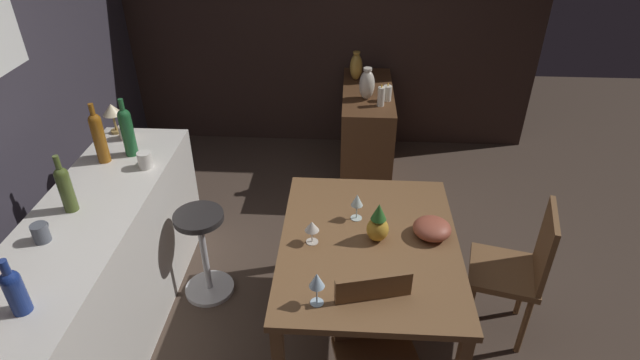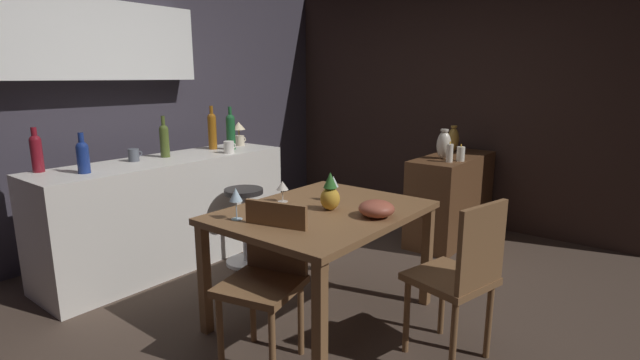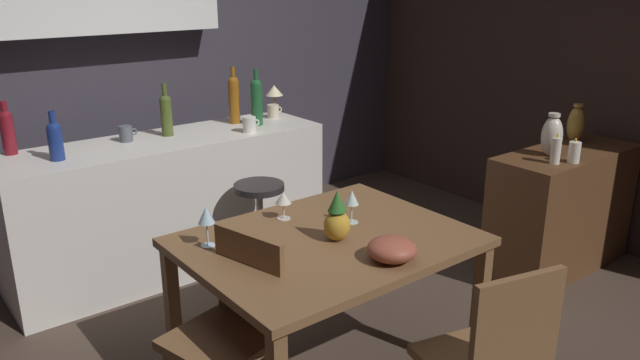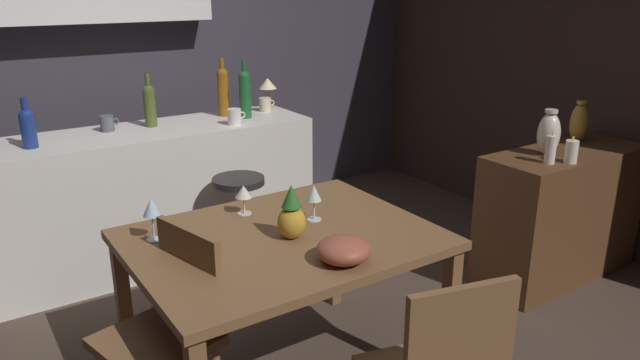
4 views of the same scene
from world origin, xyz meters
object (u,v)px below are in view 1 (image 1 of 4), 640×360
fruit_bowl (432,229)px  cup_white (145,160)px  cup_cream (126,132)px  vase_brass (356,67)px  wine_bottle_cobalt (14,289)px  counter_lamp (112,111)px  wine_bottle_amber (99,136)px  chair_by_doorway (518,268)px  pillar_candle_tall (381,97)px  vase_ceramic_ivory (367,84)px  pillar_candle_short (387,93)px  pineapple_centerpiece (378,225)px  wine_bottle_olive (65,187)px  wine_glass_right (312,227)px  chair_near_window (376,350)px  dining_table (369,252)px  wine_glass_center (357,201)px  bar_stool (204,252)px  cup_slate (41,233)px  wine_bottle_green (127,130)px  wine_glass_left (317,281)px  sideboard_cabinet (366,132)px

fruit_bowl → cup_white: (0.39, 1.76, 0.16)m
cup_cream → vase_brass: (1.39, -1.59, -0.00)m
wine_bottle_cobalt → counter_lamp: size_ratio=1.30×
wine_bottle_amber → chair_by_doorway: bearing=-99.5°
pillar_candle_tall → vase_ceramic_ivory: bearing=41.2°
pillar_candle_short → counter_lamp: bearing=113.6°
pineapple_centerpiece → wine_bottle_olive: size_ratio=0.70×
fruit_bowl → chair_by_doorway: bearing=-88.6°
wine_bottle_olive → cup_white: (0.47, -0.26, -0.10)m
wine_glass_right → wine_bottle_olive: bearing=89.6°
chair_near_window → wine_bottle_amber: (1.06, 1.73, 0.59)m
dining_table → wine_bottle_cobalt: bearing=116.2°
cup_cream → pillar_candle_tall: (0.83, -1.80, -0.05)m
dining_table → vase_brass: bearing=2.1°
cup_white → counter_lamp: counter_lamp is taller
wine_bottle_olive → cup_cream: 0.85m
wine_glass_center → pineapple_centerpiece: (-0.19, -0.12, -0.02)m
bar_stool → cup_slate: size_ratio=5.56×
bar_stool → vase_brass: vase_brass is taller
pineapple_centerpiece → wine_bottle_green: size_ratio=0.62×
bar_stool → pineapple_centerpiece: 1.25m
wine_glass_left → fruit_bowl: wine_glass_left is taller
wine_glass_left → wine_bottle_amber: 1.76m
chair_near_window → wine_bottle_cobalt: 1.66m
bar_stool → cup_white: size_ratio=5.24×
sideboard_cabinet → vase_brass: (0.24, 0.11, 0.54)m
wine_bottle_amber → vase_brass: wine_bottle_amber is taller
wine_bottle_cobalt → counter_lamp: 1.68m
dining_table → pillar_candle_tall: (1.66, -0.12, 0.24)m
wine_glass_right → wine_bottle_amber: bearing=68.6°
vase_brass → cup_slate: bearing=147.4°
pineapple_centerpiece → sideboard_cabinet: bearing=0.4°
sideboard_cabinet → wine_bottle_olive: (-1.99, 1.69, 0.64)m
cup_slate → bar_stool: bearing=-46.3°
wine_bottle_cobalt → cup_cream: wine_bottle_cobalt is taller
chair_by_doorway → vase_ceramic_ivory: 1.97m
wine_bottle_olive → vase_ceramic_ivory: bearing=-42.7°
bar_stool → cup_cream: cup_cream is taller
wine_bottle_cobalt → pillar_candle_tall: (2.41, -1.65, -0.13)m
pillar_candle_tall → cup_cream: bearing=114.8°
fruit_bowl → wine_bottle_amber: wine_bottle_amber is taller
fruit_bowl → cup_slate: 2.07m
dining_table → fruit_bowl: (0.07, -0.35, 0.13)m
cup_cream → pillar_candle_short: size_ratio=0.79×
cup_slate → wine_bottle_olive: bearing=-4.4°
chair_near_window → cup_slate: cup_slate is taller
wine_glass_center → pillar_candle_short: pillar_candle_short is taller
wine_bottle_cobalt → bar_stool: bearing=-23.4°
chair_near_window → wine_glass_right: bearing=34.3°
wine_glass_center → wine_bottle_olive: size_ratio=0.49×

